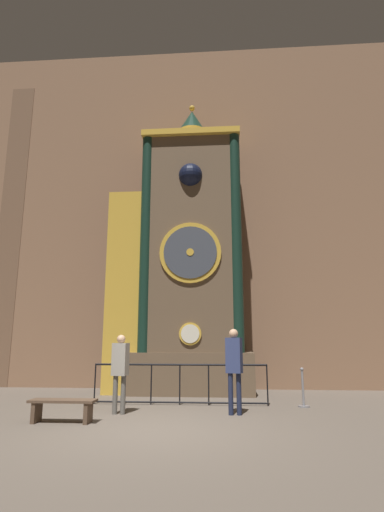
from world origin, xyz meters
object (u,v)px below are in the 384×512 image
Objects in this scene: visitor_near at (120,366)px; stanchion_post at (303,394)px; visitor_bench at (63,406)px; clock_tower at (181,261)px; visitor_far at (234,362)px.

stanchion_post is (4.27, 1.28, -0.73)m from visitor_near.
visitor_bench is at bearing -156.02° from stanchion_post.
clock_tower is at bearing 67.65° from visitor_bench.
visitor_near is at bearing -159.60° from visitor_far.
clock_tower is at bearing 132.76° from visitor_far.
clock_tower is 7.45× the size of visitor_bench.
visitor_near is 1.51m from visitor_bench.
visitor_near reaches higher than stanchion_post.
visitor_bench is (-3.44, -1.09, -0.80)m from visitor_far.
visitor_far is at bearing -65.76° from clock_tower.
visitor_bench is (-0.88, -1.00, -0.71)m from visitor_near.
stanchion_post is 5.63m from visitor_bench.
clock_tower reaches higher than visitor_far.
visitor_far reaches higher than stanchion_post.
stanchion_post is at bearing 23.98° from visitor_bench.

